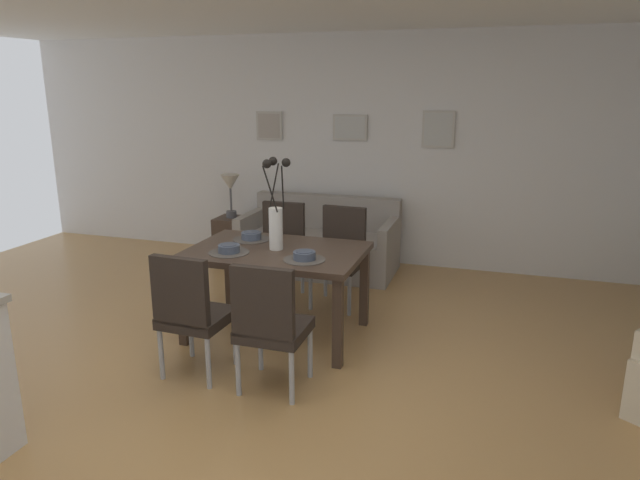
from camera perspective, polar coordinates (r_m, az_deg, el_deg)
ground_plane at (r=4.05m, az=-5.58°, el=-14.77°), size 9.00×9.00×0.00m
back_wall_panel at (r=6.66m, az=5.33°, el=8.85°), size 9.00×0.10×2.60m
dining_table at (r=4.65m, az=-4.36°, el=-1.96°), size 1.40×0.94×0.74m
dining_chair_near_left at (r=4.10m, az=-12.78°, el=-6.77°), size 0.46×0.46×0.92m
dining_chair_near_right at (r=5.59m, az=-3.99°, el=-0.55°), size 0.45×0.45×0.92m
dining_chair_far_left at (r=3.82m, az=-5.02°, el=-8.10°), size 0.44×0.44×0.92m
dining_chair_far_right at (r=5.38m, az=2.01°, el=-1.15°), size 0.47×0.47×0.92m
centerpiece_vase at (r=4.56m, az=-4.44°, el=2.51°), size 0.21×0.23×0.73m
placemat_near_left at (r=4.57m, az=-9.05°, el=-1.24°), size 0.32×0.32×0.01m
bowl_near_left at (r=4.56m, az=-9.07°, el=-0.79°), size 0.17×0.17×0.07m
placemat_near_right at (r=4.94m, az=-6.85°, el=0.07°), size 0.32×0.32×0.01m
bowl_near_right at (r=4.93m, az=-6.86°, el=0.49°), size 0.17×0.17×0.07m
placemat_far_left at (r=4.33m, az=-1.57°, el=-1.96°), size 0.32×0.32×0.01m
bowl_far_left at (r=4.32m, az=-1.57°, el=-1.49°), size 0.17×0.17×0.07m
sofa at (r=6.44m, az=-0.02°, el=-0.54°), size 1.71×0.84×0.80m
side_table at (r=6.87m, az=-8.72°, el=0.10°), size 0.36×0.36×0.52m
table_lamp at (r=6.74m, az=-8.93°, el=5.31°), size 0.22×0.22×0.51m
framed_picture_left at (r=6.95m, az=-5.09°, el=11.27°), size 0.32×0.03×0.34m
framed_picture_center at (r=6.63m, az=3.00°, el=11.13°), size 0.40×0.03×0.29m
framed_picture_right at (r=6.45m, az=11.71°, el=10.74°), size 0.35×0.03×0.40m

